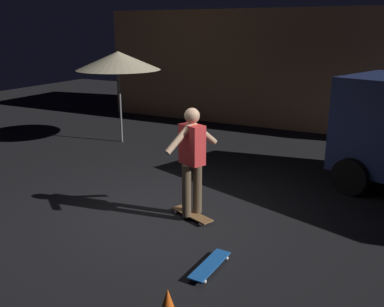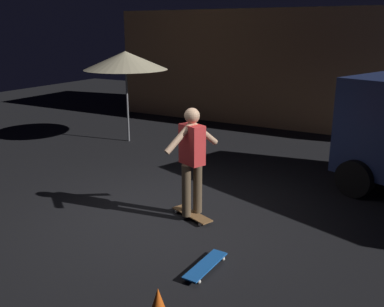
% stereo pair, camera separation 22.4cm
% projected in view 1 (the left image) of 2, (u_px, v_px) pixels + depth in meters
% --- Properties ---
extents(ground_plane, '(28.00, 28.00, 0.00)m').
position_uv_depth(ground_plane, '(163.00, 218.00, 6.67)').
color(ground_plane, black).
extents(low_building, '(12.04, 3.63, 3.39)m').
position_uv_depth(low_building, '(305.00, 66.00, 13.45)').
color(low_building, tan).
rests_on(low_building, ground_plane).
extents(patio_umbrella, '(2.10, 2.10, 2.30)m').
position_uv_depth(patio_umbrella, '(118.00, 61.00, 10.54)').
color(patio_umbrella, slate).
rests_on(patio_umbrella, ground_plane).
extents(skateboard_ridden, '(0.80, 0.48, 0.07)m').
position_uv_depth(skateboard_ridden, '(192.00, 215.00, 6.65)').
color(skateboard_ridden, olive).
rests_on(skateboard_ridden, ground_plane).
extents(skateboard_spare, '(0.25, 0.79, 0.07)m').
position_uv_depth(skateboard_spare, '(210.00, 265.00, 5.23)').
color(skateboard_spare, '#1959B2').
rests_on(skateboard_spare, ground_plane).
extents(skater, '(0.45, 0.94, 1.67)m').
position_uv_depth(skater, '(192.00, 154.00, 6.37)').
color(skater, brown).
rests_on(skater, skateboard_ridden).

